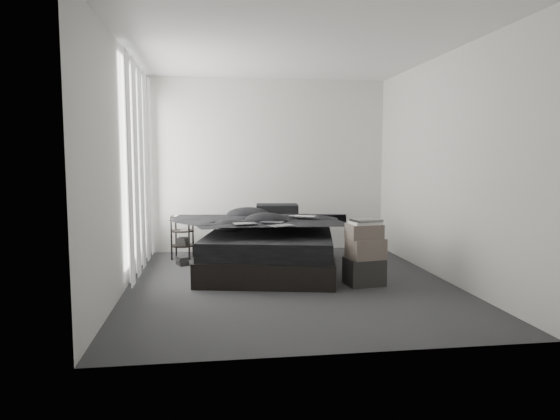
{
  "coord_description": "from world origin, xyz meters",
  "views": [
    {
      "loc": [
        -0.88,
        -5.47,
        1.4
      ],
      "look_at": [
        0.0,
        0.8,
        0.75
      ],
      "focal_mm": 32.0,
      "sensor_mm": 36.0,
      "label": 1
    }
  ],
  "objects": [
    {
      "name": "pillow_lower",
      "position": [
        -0.02,
        1.46,
        0.57
      ],
      "size": [
        0.69,
        0.54,
        0.14
      ],
      "primitive_type": "cube",
      "rotation": [
        0.0,
        0.0,
        -0.21
      ],
      "color": "black",
      "rests_on": "mattress"
    },
    {
      "name": "wall_back",
      "position": [
        0.0,
        2.1,
        1.3
      ],
      "size": [
        3.6,
        0.01,
        2.6
      ],
      "primitive_type": "cube",
      "color": "silver",
      "rests_on": "ground"
    },
    {
      "name": "papers",
      "position": [
        -1.27,
        1.58,
        0.6
      ],
      "size": [
        0.23,
        0.17,
        0.01
      ],
      "primitive_type": "cube",
      "rotation": [
        0.0,
        0.0,
        -0.01
      ],
      "color": "white",
      "rests_on": "side_stand"
    },
    {
      "name": "duvet",
      "position": [
        -0.14,
        0.62,
        0.62
      ],
      "size": [
        1.84,
        2.02,
        0.24
      ],
      "primitive_type": "imported",
      "rotation": [
        0.0,
        0.0,
        -0.21
      ],
      "color": "black",
      "rests_on": "mattress"
    },
    {
      "name": "wall_left",
      "position": [
        -1.8,
        0.0,
        1.3
      ],
      "size": [
        0.01,
        4.2,
        2.6
      ],
      "primitive_type": "cube",
      "color": "silver",
      "rests_on": "ground"
    },
    {
      "name": "bed",
      "position": [
        -0.13,
        0.67,
        0.14
      ],
      "size": [
        1.94,
        2.32,
        0.28
      ],
      "primitive_type": "cube",
      "rotation": [
        0.0,
        0.0,
        -0.21
      ],
      "color": "black",
      "rests_on": "floor"
    },
    {
      "name": "curtain_left",
      "position": [
        -1.73,
        0.9,
        1.28
      ],
      "size": [
        0.06,
        2.12,
        2.48
      ],
      "primitive_type": "cube",
      "color": "white",
      "rests_on": "wall_left"
    },
    {
      "name": "comic_c",
      "position": [
        -0.1,
        -0.04,
        0.75
      ],
      "size": [
        0.3,
        0.26,
        0.01
      ],
      "primitive_type": "cube",
      "rotation": [
        0.0,
        0.0,
        0.4
      ],
      "color": "black",
      "rests_on": "duvet"
    },
    {
      "name": "box_mid",
      "position": [
        0.82,
        -0.2,
        0.41
      ],
      "size": [
        0.43,
        0.37,
        0.23
      ],
      "primitive_type": "cube",
      "rotation": [
        0.0,
        0.0,
        0.2
      ],
      "color": "#655850",
      "rests_on": "box_lower"
    },
    {
      "name": "window_left",
      "position": [
        -1.78,
        0.9,
        1.35
      ],
      "size": [
        0.02,
        2.0,
        2.3
      ],
      "primitive_type": "cube",
      "color": "white",
      "rests_on": "wall_left"
    },
    {
      "name": "ceiling",
      "position": [
        0.0,
        0.0,
        2.6
      ],
      "size": [
        3.6,
        4.2,
        0.01
      ],
      "primitive_type": "cube",
      "color": "white",
      "rests_on": "ground"
    },
    {
      "name": "comic_a",
      "position": [
        -0.49,
        0.19,
        0.74
      ],
      "size": [
        0.28,
        0.21,
        0.01
      ],
      "primitive_type": "cube",
      "rotation": [
        0.0,
        0.0,
        0.18
      ],
      "color": "black",
      "rests_on": "duvet"
    },
    {
      "name": "laptop",
      "position": [
        0.25,
        0.64,
        0.75
      ],
      "size": [
        0.39,
        0.35,
        0.03
      ],
      "primitive_type": "imported",
      "rotation": [
        0.0,
        0.0,
        -0.52
      ],
      "color": "silver",
      "rests_on": "duvet"
    },
    {
      "name": "pillow_upper",
      "position": [
        0.05,
        1.43,
        0.7
      ],
      "size": [
        0.61,
        0.45,
        0.13
      ],
      "primitive_type": "cube",
      "rotation": [
        0.0,
        0.0,
        -0.1
      ],
      "color": "black",
      "rests_on": "pillow_lower"
    },
    {
      "name": "floor",
      "position": [
        0.0,
        0.0,
        0.0
      ],
      "size": [
        3.6,
        4.2,
        0.01
      ],
      "primitive_type": "cube",
      "color": "#313134",
      "rests_on": "ground"
    },
    {
      "name": "art_book_snake",
      "position": [
        0.82,
        -0.2,
        0.73
      ],
      "size": [
        0.34,
        0.3,
        0.03
      ],
      "primitive_type": "cube",
      "rotation": [
        0.0,
        0.0,
        0.24
      ],
      "color": "silver",
      "rests_on": "art_book_white"
    },
    {
      "name": "side_stand",
      "position": [
        -1.28,
        1.59,
        0.3
      ],
      "size": [
        0.38,
        0.38,
        0.6
      ],
      "primitive_type": "cylinder",
      "rotation": [
        0.0,
        0.0,
        -0.19
      ],
      "color": "black",
      "rests_on": "floor"
    },
    {
      "name": "mattress",
      "position": [
        -0.13,
        0.67,
        0.39
      ],
      "size": [
        1.87,
        2.25,
        0.22
      ],
      "primitive_type": "cube",
      "rotation": [
        0.0,
        0.0,
        -0.21
      ],
      "color": "black",
      "rests_on": "bed"
    },
    {
      "name": "comic_b",
      "position": [
        -0.17,
        0.27,
        0.74
      ],
      "size": [
        0.3,
        0.26,
        0.01
      ],
      "primitive_type": "cube",
      "rotation": [
        0.0,
        0.0,
        -0.42
      ],
      "color": "black",
      "rests_on": "duvet"
    },
    {
      "name": "art_book_white",
      "position": [
        0.81,
        -0.19,
        0.7
      ],
      "size": [
        0.33,
        0.28,
        0.03
      ],
      "primitive_type": "cube",
      "rotation": [
        0.0,
        0.0,
        0.13
      ],
      "color": "silver",
      "rests_on": "box_upper"
    },
    {
      "name": "box_upper",
      "position": [
        0.8,
        -0.19,
        0.6
      ],
      "size": [
        0.38,
        0.32,
        0.16
      ],
      "primitive_type": "cube",
      "rotation": [
        0.0,
        0.0,
        0.08
      ],
      "color": "#655850",
      "rests_on": "box_mid"
    },
    {
      "name": "wall_right",
      "position": [
        1.8,
        0.0,
        1.3
      ],
      "size": [
        0.01,
        4.2,
        2.6
      ],
      "primitive_type": "cube",
      "color": "silver",
      "rests_on": "ground"
    },
    {
      "name": "floor_books",
      "position": [
        -1.26,
        1.14,
        0.06
      ],
      "size": [
        0.17,
        0.21,
        0.13
      ],
      "primitive_type": "cube",
      "rotation": [
        0.0,
        0.0,
        0.29
      ],
      "color": "black",
      "rests_on": "floor"
    },
    {
      "name": "box_lower",
      "position": [
        0.81,
        -0.19,
        0.15
      ],
      "size": [
        0.44,
        0.36,
        0.3
      ],
      "primitive_type": "cube",
      "rotation": [
        0.0,
        0.0,
        0.13
      ],
      "color": "black",
      "rests_on": "floor"
    },
    {
      "name": "wall_front",
      "position": [
        0.0,
        -2.1,
        1.3
      ],
      "size": [
        3.6,
        0.01,
        2.6
      ],
      "primitive_type": "cube",
      "color": "silver",
      "rests_on": "ground"
    }
  ]
}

